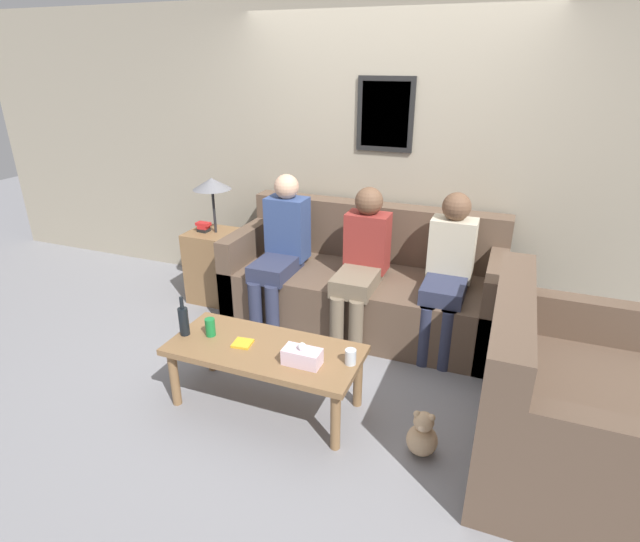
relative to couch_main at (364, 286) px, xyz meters
name	(u,v)px	position (x,y,z in m)	size (l,w,h in m)	color
ground_plane	(341,352)	(0.00, -0.56, -0.33)	(16.00, 16.00, 0.00)	gray
wall_back	(384,162)	(0.00, 0.50, 0.97)	(9.00, 0.08, 2.60)	#9E937F
couch_main	(364,286)	(0.00, 0.00, 0.00)	(2.25, 0.95, 0.97)	brown
couch_side	(560,408)	(1.49, -1.16, 0.00)	(0.95, 1.36, 0.97)	brown
coffee_table	(265,355)	(-0.25, -1.35, 0.05)	(1.24, 0.55, 0.44)	olive
side_table_with_lamp	(214,258)	(-1.43, -0.09, 0.08)	(0.43, 0.41, 1.17)	olive
wine_bottle	(184,320)	(-0.82, -1.39, 0.21)	(0.07, 0.07, 0.27)	black
drinking_glass	(351,357)	(0.32, -1.32, 0.15)	(0.07, 0.07, 0.10)	silver
book_stack	(243,343)	(-0.40, -1.37, 0.11)	(0.13, 0.13, 0.02)	gold
soda_can	(210,327)	(-0.65, -1.34, 0.17)	(0.07, 0.07, 0.12)	#197A38
tissue_box	(302,356)	(0.05, -1.43, 0.16)	(0.23, 0.12, 0.15)	silver
person_left	(281,245)	(-0.66, -0.22, 0.35)	(0.34, 0.65, 1.26)	#2D334C
person_middle	(362,259)	(0.04, -0.23, 0.34)	(0.34, 0.66, 1.21)	#756651
person_right	(448,267)	(0.70, -0.15, 0.34)	(0.34, 0.64, 1.22)	#2D334C
teddy_bear	(422,436)	(0.79, -1.42, -0.21)	(0.18, 0.18, 0.29)	tan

